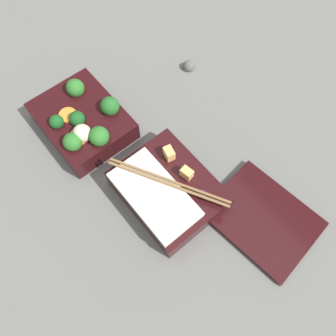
% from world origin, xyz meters
% --- Properties ---
extents(ground_plane, '(3.00, 3.00, 0.00)m').
position_xyz_m(ground_plane, '(0.00, 0.00, 0.00)').
color(ground_plane, slate).
extents(bento_tray_vegetable, '(0.18, 0.14, 0.07)m').
position_xyz_m(bento_tray_vegetable, '(-0.11, -0.03, 0.03)').
color(bento_tray_vegetable, black).
rests_on(bento_tray_vegetable, ground_plane).
extents(bento_tray_rice, '(0.20, 0.14, 0.07)m').
position_xyz_m(bento_tray_rice, '(0.10, 0.01, 0.03)').
color(bento_tray_rice, black).
rests_on(bento_tray_rice, ground_plane).
extents(bento_lid, '(0.19, 0.16, 0.01)m').
position_xyz_m(bento_lid, '(0.24, 0.11, 0.01)').
color(bento_lid, black).
rests_on(bento_lid, ground_plane).
extents(pebble_2, '(0.03, 0.03, 0.03)m').
position_xyz_m(pebble_2, '(-0.10, 0.24, 0.01)').
color(pebble_2, '#595651').
rests_on(pebble_2, ground_plane).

